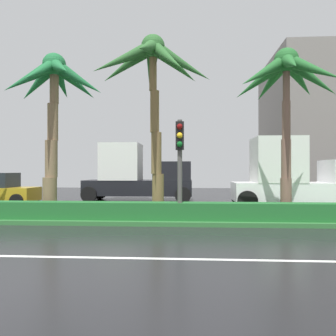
% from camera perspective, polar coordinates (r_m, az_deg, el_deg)
% --- Properties ---
extents(ground_plane, '(90.00, 42.00, 0.10)m').
position_cam_1_polar(ground_plane, '(14.74, -10.50, -7.82)').
color(ground_plane, black).
extents(near_lane_divider_stripe, '(81.00, 0.14, 0.01)m').
position_cam_1_polar(near_lane_divider_stripe, '(8.23, -22.85, -13.48)').
color(near_lane_divider_stripe, white).
rests_on(near_lane_divider_stripe, ground_plane).
extents(median_strip, '(85.50, 4.00, 0.15)m').
position_cam_1_polar(median_strip, '(13.77, -11.53, -7.84)').
color(median_strip, '#2D6B33').
rests_on(median_strip, ground_plane).
extents(median_hedge, '(76.50, 0.70, 0.60)m').
position_cam_1_polar(median_hedge, '(12.39, -13.24, -6.93)').
color(median_hedge, '#1E6028').
rests_on(median_hedge, median_strip).
extents(palm_tree_centre_left, '(3.89, 4.13, 6.30)m').
position_cam_1_polar(palm_tree_centre_left, '(14.35, -18.51, 12.42)').
color(palm_tree_centre_left, '#7B6346').
rests_on(palm_tree_centre_left, median_strip).
extents(palm_tree_centre, '(4.67, 4.83, 6.86)m').
position_cam_1_polar(palm_tree_centre, '(13.43, -2.43, 16.07)').
color(palm_tree_centre, brown).
rests_on(palm_tree_centre, median_strip).
extents(palm_tree_centre_right, '(4.08, 4.31, 6.26)m').
position_cam_1_polar(palm_tree_centre_right, '(13.75, 19.26, 13.62)').
color(palm_tree_centre_right, brown).
rests_on(palm_tree_centre_right, median_strip).
extents(traffic_signal_median_right, '(0.28, 0.43, 3.45)m').
position_cam_1_polar(traffic_signal_median_right, '(11.65, 1.99, 2.86)').
color(traffic_signal_median_right, '#4C4C47').
rests_on(traffic_signal_median_right, median_strip).
extents(box_truck_lead, '(6.40, 2.64, 3.46)m').
position_cam_1_polar(box_truck_lead, '(20.61, -5.15, -1.22)').
color(box_truck_lead, black).
rests_on(box_truck_lead, ground_plane).
extents(box_truck_following, '(6.40, 2.64, 3.46)m').
position_cam_1_polar(box_truck_following, '(17.81, 20.89, -1.36)').
color(box_truck_following, white).
rests_on(box_truck_following, ground_plane).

